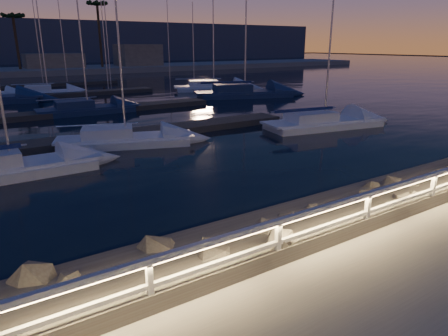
{
  "coord_description": "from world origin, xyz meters",
  "views": [
    {
      "loc": [
        -7.27,
        -5.92,
        4.66
      ],
      "look_at": [
        -0.8,
        4.0,
        0.95
      ],
      "focal_mm": 32.0,
      "sensor_mm": 36.0,
      "label": 1
    }
  ],
  "objects_px": {
    "sailboat_g": "(85,108)",
    "sailboat_n": "(46,92)",
    "sailboat_c": "(122,138)",
    "sailboat_l": "(212,87)",
    "sailboat_d": "(321,122)",
    "sailboat_h": "(242,92)",
    "sailboat_b": "(6,167)",
    "guard_rail": "(340,211)"
  },
  "relations": [
    {
      "from": "sailboat_g",
      "to": "sailboat_n",
      "type": "height_order",
      "value": "sailboat_g"
    },
    {
      "from": "sailboat_c",
      "to": "sailboat_l",
      "type": "distance_m",
      "value": 26.4
    },
    {
      "from": "sailboat_g",
      "to": "sailboat_n",
      "type": "distance_m",
      "value": 13.76
    },
    {
      "from": "sailboat_l",
      "to": "sailboat_n",
      "type": "height_order",
      "value": "sailboat_l"
    },
    {
      "from": "sailboat_d",
      "to": "sailboat_l",
      "type": "distance_m",
      "value": 22.77
    },
    {
      "from": "sailboat_h",
      "to": "sailboat_l",
      "type": "distance_m",
      "value": 6.66
    },
    {
      "from": "sailboat_h",
      "to": "sailboat_l",
      "type": "bearing_deg",
      "value": 105.67
    },
    {
      "from": "sailboat_b",
      "to": "sailboat_d",
      "type": "height_order",
      "value": "sailboat_d"
    },
    {
      "from": "sailboat_c",
      "to": "sailboat_d",
      "type": "height_order",
      "value": "sailboat_d"
    },
    {
      "from": "sailboat_d",
      "to": "sailboat_n",
      "type": "distance_m",
      "value": 30.16
    },
    {
      "from": "sailboat_l",
      "to": "sailboat_b",
      "type": "bearing_deg",
      "value": -111.78
    },
    {
      "from": "guard_rail",
      "to": "sailboat_h",
      "type": "bearing_deg",
      "value": 58.55
    },
    {
      "from": "sailboat_l",
      "to": "sailboat_c",
      "type": "bearing_deg",
      "value": -107.17
    },
    {
      "from": "sailboat_c",
      "to": "sailboat_h",
      "type": "distance_m",
      "value": 21.6
    },
    {
      "from": "guard_rail",
      "to": "sailboat_b",
      "type": "xyz_separation_m",
      "value": [
        -6.16,
        12.0,
        -0.96
      ]
    },
    {
      "from": "sailboat_c",
      "to": "sailboat_l",
      "type": "relative_size",
      "value": 0.79
    },
    {
      "from": "guard_rail",
      "to": "sailboat_g",
      "type": "relative_size",
      "value": 3.44
    },
    {
      "from": "sailboat_d",
      "to": "sailboat_g",
      "type": "relative_size",
      "value": 1.1
    },
    {
      "from": "sailboat_n",
      "to": "sailboat_d",
      "type": "bearing_deg",
      "value": -57.63
    },
    {
      "from": "sailboat_b",
      "to": "sailboat_g",
      "type": "relative_size",
      "value": 0.93
    },
    {
      "from": "guard_rail",
      "to": "sailboat_n",
      "type": "relative_size",
      "value": 3.7
    },
    {
      "from": "sailboat_b",
      "to": "sailboat_n",
      "type": "relative_size",
      "value": 1.0
    },
    {
      "from": "sailboat_b",
      "to": "sailboat_l",
      "type": "distance_m",
      "value": 32.27
    },
    {
      "from": "sailboat_h",
      "to": "sailboat_n",
      "type": "relative_size",
      "value": 1.44
    },
    {
      "from": "sailboat_h",
      "to": "guard_rail",
      "type": "bearing_deg",
      "value": -102.43
    },
    {
      "from": "guard_rail",
      "to": "sailboat_c",
      "type": "relative_size",
      "value": 3.64
    },
    {
      "from": "sailboat_c",
      "to": "sailboat_n",
      "type": "distance_m",
      "value": 25.25
    },
    {
      "from": "sailboat_b",
      "to": "sailboat_g",
      "type": "distance_m",
      "value": 15.63
    },
    {
      "from": "sailboat_g",
      "to": "sailboat_l",
      "type": "height_order",
      "value": "sailboat_l"
    },
    {
      "from": "guard_rail",
      "to": "sailboat_n",
      "type": "height_order",
      "value": "sailboat_n"
    },
    {
      "from": "guard_rail",
      "to": "sailboat_b",
      "type": "relative_size",
      "value": 3.68
    },
    {
      "from": "sailboat_l",
      "to": "sailboat_n",
      "type": "relative_size",
      "value": 1.29
    },
    {
      "from": "sailboat_h",
      "to": "sailboat_n",
      "type": "distance_m",
      "value": 20.61
    },
    {
      "from": "guard_rail",
      "to": "sailboat_g",
      "type": "distance_m",
      "value": 26.07
    },
    {
      "from": "sailboat_c",
      "to": "sailboat_l",
      "type": "xyz_separation_m",
      "value": [
        17.63,
        19.66,
        0.05
      ]
    },
    {
      "from": "sailboat_b",
      "to": "sailboat_l",
      "type": "height_order",
      "value": "sailboat_l"
    },
    {
      "from": "guard_rail",
      "to": "sailboat_b",
      "type": "bearing_deg",
      "value": 117.16
    },
    {
      "from": "sailboat_b",
      "to": "sailboat_c",
      "type": "distance_m",
      "value": 6.32
    },
    {
      "from": "sailboat_b",
      "to": "sailboat_l",
      "type": "xyz_separation_m",
      "value": [
        23.41,
        22.21,
        0.03
      ]
    },
    {
      "from": "sailboat_h",
      "to": "sailboat_n",
      "type": "height_order",
      "value": "sailboat_h"
    },
    {
      "from": "sailboat_b",
      "to": "sailboat_d",
      "type": "distance_m",
      "value": 18.21
    },
    {
      "from": "sailboat_b",
      "to": "sailboat_n",
      "type": "xyz_separation_m",
      "value": [
        6.43,
        27.8,
        -0.0
      ]
    }
  ]
}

